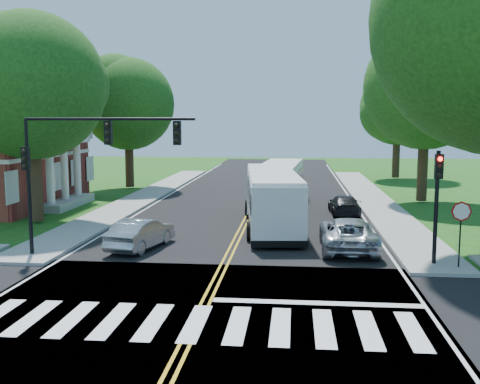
# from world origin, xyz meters

# --- Properties ---
(ground) EXTENTS (140.00, 140.00, 0.00)m
(ground) POSITION_xyz_m (0.00, 0.00, 0.00)
(ground) COLOR #204912
(ground) RESTS_ON ground
(road) EXTENTS (14.00, 96.00, 0.01)m
(road) POSITION_xyz_m (0.00, 18.00, 0.01)
(road) COLOR black
(road) RESTS_ON ground
(cross_road) EXTENTS (60.00, 12.00, 0.01)m
(cross_road) POSITION_xyz_m (0.00, 0.00, 0.01)
(cross_road) COLOR black
(cross_road) RESTS_ON ground
(center_line) EXTENTS (0.36, 70.00, 0.01)m
(center_line) POSITION_xyz_m (0.00, 22.00, 0.01)
(center_line) COLOR gold
(center_line) RESTS_ON road
(edge_line_w) EXTENTS (0.12, 70.00, 0.01)m
(edge_line_w) POSITION_xyz_m (-6.80, 22.00, 0.01)
(edge_line_w) COLOR silver
(edge_line_w) RESTS_ON road
(edge_line_e) EXTENTS (0.12, 70.00, 0.01)m
(edge_line_e) POSITION_xyz_m (6.80, 22.00, 0.01)
(edge_line_e) COLOR silver
(edge_line_e) RESTS_ON road
(crosswalk) EXTENTS (12.60, 3.00, 0.01)m
(crosswalk) POSITION_xyz_m (0.00, -0.50, 0.02)
(crosswalk) COLOR silver
(crosswalk) RESTS_ON road
(stop_bar) EXTENTS (6.60, 0.40, 0.01)m
(stop_bar) POSITION_xyz_m (3.50, 1.60, 0.02)
(stop_bar) COLOR silver
(stop_bar) RESTS_ON road
(sidewalk_nw) EXTENTS (2.60, 40.00, 0.15)m
(sidewalk_nw) POSITION_xyz_m (-8.30, 25.00, 0.07)
(sidewalk_nw) COLOR gray
(sidewalk_nw) RESTS_ON ground
(sidewalk_ne) EXTENTS (2.60, 40.00, 0.15)m
(sidewalk_ne) POSITION_xyz_m (8.30, 25.00, 0.07)
(sidewalk_ne) COLOR gray
(sidewalk_ne) RESTS_ON ground
(tree_west_near) EXTENTS (8.00, 8.00, 11.40)m
(tree_west_near) POSITION_xyz_m (-11.50, 14.00, 7.53)
(tree_west_near) COLOR #361E15
(tree_west_near) RESTS_ON ground
(tree_west_far) EXTENTS (7.60, 7.60, 10.67)m
(tree_west_far) POSITION_xyz_m (-11.00, 30.00, 7.00)
(tree_west_far) COLOR #361E15
(tree_west_far) RESTS_ON ground
(tree_east_mid) EXTENTS (8.40, 8.40, 11.93)m
(tree_east_mid) POSITION_xyz_m (11.50, 24.00, 7.86)
(tree_east_mid) COLOR #361E15
(tree_east_mid) RESTS_ON ground
(tree_east_far) EXTENTS (7.20, 7.20, 10.34)m
(tree_east_far) POSITION_xyz_m (12.50, 40.00, 6.86)
(tree_east_far) COLOR #361E15
(tree_east_far) RESTS_ON ground
(signal_nw) EXTENTS (7.15, 0.46, 5.66)m
(signal_nw) POSITION_xyz_m (-5.86, 6.43, 4.38)
(signal_nw) COLOR black
(signal_nw) RESTS_ON ground
(signal_ne) EXTENTS (0.30, 0.46, 4.40)m
(signal_ne) POSITION_xyz_m (8.20, 6.44, 2.96)
(signal_ne) COLOR black
(signal_ne) RESTS_ON ground
(stop_sign) EXTENTS (0.76, 0.08, 2.53)m
(stop_sign) POSITION_xyz_m (9.00, 5.98, 2.03)
(stop_sign) COLOR black
(stop_sign) RESTS_ON ground
(bus_lead) EXTENTS (3.63, 11.68, 2.97)m
(bus_lead) POSITION_xyz_m (1.55, 14.16, 1.58)
(bus_lead) COLOR silver
(bus_lead) RESTS_ON road
(bus_follow) EXTENTS (3.33, 11.27, 2.87)m
(bus_follow) POSITION_xyz_m (1.73, 20.62, 1.53)
(bus_follow) COLOR silver
(bus_follow) RESTS_ON road
(hatchback) EXTENTS (2.30, 4.36, 1.37)m
(hatchback) POSITION_xyz_m (-4.05, 8.41, 0.69)
(hatchback) COLOR #A2A5A9
(hatchback) RESTS_ON road
(suv) EXTENTS (2.45, 5.20, 1.44)m
(suv) POSITION_xyz_m (5.11, 9.06, 0.73)
(suv) COLOR #B9BBC1
(suv) RESTS_ON road
(dark_sedan) EXTENTS (1.82, 4.16, 1.19)m
(dark_sedan) POSITION_xyz_m (5.74, 18.38, 0.61)
(dark_sedan) COLOR black
(dark_sedan) RESTS_ON road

